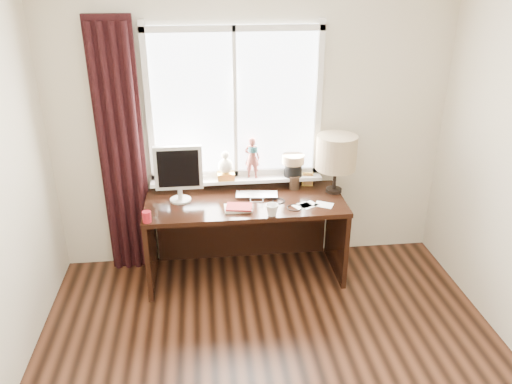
{
  "coord_description": "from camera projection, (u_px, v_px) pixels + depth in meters",
  "views": [
    {
      "loc": [
        -0.44,
        -2.21,
        2.58
      ],
      "look_at": [
        -0.05,
        1.25,
        1.0
      ],
      "focal_mm": 35.0,
      "sensor_mm": 36.0,
      "label": 1
    }
  ],
  "objects": [
    {
      "name": "wall_back",
      "position": [
        252.0,
        126.0,
        4.38
      ],
      "size": [
        3.5,
        0.0,
        2.6
      ],
      "primitive_type": "cube",
      "rotation": [
        1.57,
        0.0,
        0.0
      ],
      "color": "beige",
      "rests_on": "ground"
    },
    {
      "name": "laptop",
      "position": [
        257.0,
        195.0,
        4.33
      ],
      "size": [
        0.39,
        0.27,
        0.03
      ],
      "primitive_type": "imported",
      "rotation": [
        0.0,
        0.0,
        -0.12
      ],
      "color": "silver",
      "rests_on": "desk"
    },
    {
      "name": "mug",
      "position": [
        272.0,
        210.0,
        3.99
      ],
      "size": [
        0.13,
        0.12,
        0.1
      ],
      "primitive_type": "imported",
      "rotation": [
        0.0,
        0.0,
        0.27
      ],
      "color": "white",
      "rests_on": "desk"
    },
    {
      "name": "red_cup",
      "position": [
        147.0,
        217.0,
        3.89
      ],
      "size": [
        0.07,
        0.07,
        0.09
      ],
      "primitive_type": "cylinder",
      "color": "maroon",
      "rests_on": "desk"
    },
    {
      "name": "window",
      "position": [
        238.0,
        126.0,
        4.32
      ],
      "size": [
        1.52,
        0.21,
        1.4
      ],
      "color": "white",
      "rests_on": "ground"
    },
    {
      "name": "curtain",
      "position": [
        122.0,
        154.0,
        4.26
      ],
      "size": [
        0.38,
        0.09,
        2.25
      ],
      "color": "black",
      "rests_on": "floor"
    },
    {
      "name": "desk",
      "position": [
        244.0,
        221.0,
        4.45
      ],
      "size": [
        1.7,
        0.7,
        0.75
      ],
      "color": "black",
      "rests_on": "floor"
    },
    {
      "name": "monitor",
      "position": [
        179.0,
        170.0,
        4.15
      ],
      "size": [
        0.4,
        0.18,
        0.49
      ],
      "color": "beige",
      "rests_on": "desk"
    },
    {
      "name": "notebook_stack",
      "position": [
        238.0,
        208.0,
        4.1
      ],
      "size": [
        0.24,
        0.18,
        0.03
      ],
      "color": "beige",
      "rests_on": "desk"
    },
    {
      "name": "brush_holder",
      "position": [
        294.0,
        182.0,
        4.47
      ],
      "size": [
        0.09,
        0.09,
        0.25
      ],
      "color": "black",
      "rests_on": "desk"
    },
    {
      "name": "icon_frame",
      "position": [
        308.0,
        179.0,
        4.52
      ],
      "size": [
        0.1,
        0.04,
        0.13
      ],
      "color": "gold",
      "rests_on": "desk"
    },
    {
      "name": "table_lamp",
      "position": [
        336.0,
        153.0,
        4.28
      ],
      "size": [
        0.35,
        0.35,
        0.52
      ],
      "color": "black",
      "rests_on": "desk"
    },
    {
      "name": "loose_papers",
      "position": [
        312.0,
        205.0,
        4.18
      ],
      "size": [
        0.37,
        0.18,
        0.0
      ],
      "color": "white",
      "rests_on": "desk"
    },
    {
      "name": "desk_cables",
      "position": [
        280.0,
        202.0,
        4.23
      ],
      "size": [
        0.42,
        0.47,
        0.01
      ],
      "color": "black",
      "rests_on": "desk"
    }
  ]
}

